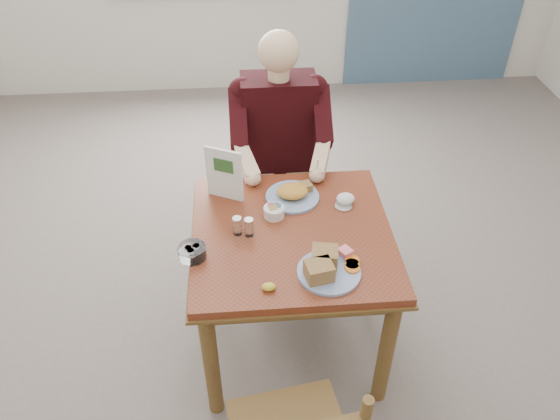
{
  "coord_description": "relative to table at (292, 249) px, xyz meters",
  "views": [
    {
      "loc": [
        -0.21,
        -1.85,
        2.37
      ],
      "look_at": [
        -0.06,
        0.0,
        0.88
      ],
      "focal_mm": 35.0,
      "sensor_mm": 36.0,
      "label": 1
    }
  ],
  "objects": [
    {
      "name": "floor",
      "position": [
        0.0,
        0.0,
        -0.64
      ],
      "size": [
        6.0,
        6.0,
        0.0
      ],
      "primitive_type": "plane",
      "color": "#635750",
      "rests_on": "ground"
    },
    {
      "name": "lemon_wedge",
      "position": [
        -0.13,
        -0.35,
        0.13
      ],
      "size": [
        0.06,
        0.04,
        0.03
      ],
      "primitive_type": "ellipsoid",
      "rotation": [
        0.0,
        0.0,
        -0.08
      ],
      "color": "gold",
      "rests_on": "table"
    },
    {
      "name": "napkin",
      "position": [
        0.27,
        0.18,
        0.14
      ],
      "size": [
        0.1,
        0.09,
        0.06
      ],
      "primitive_type": "ellipsoid",
      "rotation": [
        0.0,
        0.0,
        -0.28
      ],
      "color": "white",
      "rests_on": "table"
    },
    {
      "name": "metal_dish",
      "position": [
        0.26,
        0.15,
        0.12
      ],
      "size": [
        0.09,
        0.09,
        0.01
      ],
      "primitive_type": "cylinder",
      "rotation": [
        0.0,
        0.0,
        -0.05
      ],
      "color": "silver",
      "rests_on": "table"
    },
    {
      "name": "table",
      "position": [
        0.0,
        0.0,
        0.0
      ],
      "size": [
        0.92,
        0.92,
        0.75
      ],
      "color": "maroon",
      "rests_on": "ground"
    },
    {
      "name": "chair_far",
      "position": [
        0.0,
        0.8,
        -0.16
      ],
      "size": [
        0.42,
        0.42,
        0.95
      ],
      "color": "brown",
      "rests_on": "ground"
    },
    {
      "name": "diner",
      "position": [
        0.0,
        0.71,
        0.17
      ],
      "size": [
        0.53,
        0.56,
        1.39
      ],
      "color": "gray",
      "rests_on": "chair_far"
    },
    {
      "name": "near_plate",
      "position": [
        0.11,
        -0.27,
        0.14
      ],
      "size": [
        0.29,
        0.28,
        0.09
      ],
      "color": "white",
      "rests_on": "table"
    },
    {
      "name": "far_plate",
      "position": [
        0.03,
        0.25,
        0.14
      ],
      "size": [
        0.33,
        0.33,
        0.07
      ],
      "color": "white",
      "rests_on": "table"
    },
    {
      "name": "caddy",
      "position": [
        -0.07,
        0.11,
        0.14
      ],
      "size": [
        0.12,
        0.12,
        0.07
      ],
      "color": "white",
      "rests_on": "table"
    },
    {
      "name": "shakers",
      "position": [
        -0.22,
        -0.0,
        0.16
      ],
      "size": [
        0.1,
        0.06,
        0.09
      ],
      "color": "white",
      "rests_on": "table"
    },
    {
      "name": "creamer",
      "position": [
        -0.44,
        -0.13,
        0.14
      ],
      "size": [
        0.14,
        0.14,
        0.06
      ],
      "color": "white",
      "rests_on": "table"
    },
    {
      "name": "menu",
      "position": [
        -0.3,
        0.28,
        0.25
      ],
      "size": [
        0.17,
        0.09,
        0.27
      ],
      "color": "white",
      "rests_on": "table"
    }
  ]
}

